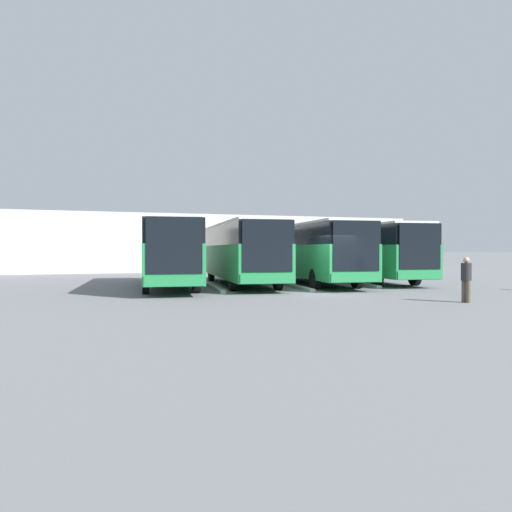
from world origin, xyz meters
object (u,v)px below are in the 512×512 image
bus_2 (240,251)px  bus_1 (311,251)px  bus_3 (167,251)px  bus_0 (365,251)px  pedestrian (466,278)px

bus_2 → bus_1: bearing=-179.8°
bus_1 → bus_3: size_ratio=1.00×
bus_2 → bus_0: bearing=-170.5°
pedestrian → bus_3: bearing=40.2°
bus_2 → bus_3: (3.93, 0.34, 0.00)m
bus_3 → pedestrian: 13.97m
bus_1 → pedestrian: bearing=101.9°
bus_3 → pedestrian: bus_3 is taller
bus_1 → pedestrian: (-0.97, 10.68, -0.96)m
bus_2 → pedestrian: bearing=120.5°
bus_0 → bus_1: 4.02m
bus_0 → bus_1: size_ratio=1.00×
bus_1 → bus_2: same height
bus_2 → pedestrian: (-4.90, 11.13, -0.96)m
bus_1 → bus_2: 3.96m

